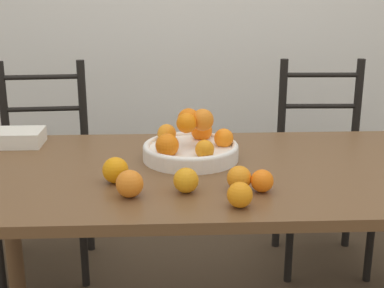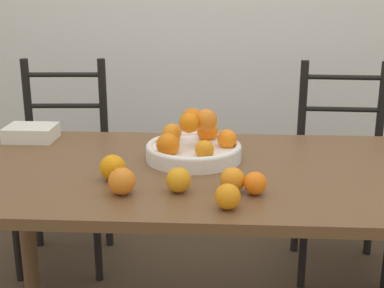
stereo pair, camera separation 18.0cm
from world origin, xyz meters
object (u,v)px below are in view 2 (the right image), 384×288
Objects in this scene: orange_loose_2 at (122,181)px; book_stack at (31,133)px; chair_left at (64,172)px; orange_loose_0 at (255,183)px; chair_right at (341,177)px; orange_loose_5 at (179,180)px; orange_loose_4 at (233,180)px; fruit_bowl at (194,145)px; orange_loose_3 at (227,196)px; orange_loose_1 at (113,167)px.

orange_loose_2 is 0.42× the size of book_stack.
book_stack is (0.01, -0.42, 0.32)m from chair_left.
chair_right is at bearing 63.50° from orange_loose_0.
orange_loose_5 is 0.83m from book_stack.
chair_right reaches higher than orange_loose_4.
fruit_bowl reaches higher than book_stack.
chair_left reaches higher than orange_loose_5.
orange_loose_3 is 0.38× the size of book_stack.
fruit_bowl is 1.76× the size of book_stack.
orange_loose_4 is at bearing 7.19° from orange_loose_2.
orange_loose_0 is 0.14m from orange_loose_3.
orange_loose_0 is 0.91× the size of orange_loose_5.
chair_right is 1.45m from book_stack.
chair_right is at bearing 59.86° from orange_loose_4.
orange_loose_1 is 0.13m from orange_loose_2.
fruit_bowl is 0.34× the size of chair_right.
orange_loose_2 is at bearing -129.69° from chair_right.
chair_left is (-0.82, 0.94, -0.33)m from orange_loose_4.
fruit_bowl reaches higher than orange_loose_2.
fruit_bowl is at bearing 42.47° from orange_loose_1.
orange_loose_2 is 0.17m from orange_loose_5.
orange_loose_1 is 0.61m from book_stack.
orange_loose_5 is at bearing -22.93° from orange_loose_1.
chair_right is (0.93, 0.86, -0.33)m from orange_loose_1.
fruit_bowl is 0.34m from orange_loose_4.
chair_left is (-0.80, 1.07, -0.32)m from orange_loose_3.
orange_loose_2 is at bearing -170.61° from orange_loose_5.
orange_loose_1 is at bearing -137.53° from fruit_bowl.
orange_loose_2 is 0.73m from book_stack.
fruit_bowl reaches higher than orange_loose_4.
chair_left is 5.19× the size of book_stack.
fruit_bowl is 0.40m from orange_loose_2.
orange_loose_0 is at bearing 53.00° from orange_loose_3.
orange_loose_0 is 0.40m from orange_loose_2.
chair_left is 0.53m from book_stack.
chair_right is (1.36, 0.00, 0.00)m from chair_left.
orange_loose_5 is (0.22, -0.09, -0.00)m from orange_loose_1.
orange_loose_1 is 0.39m from orange_loose_4.
book_stack is at bearing 162.70° from fruit_bowl.
orange_loose_0 is 0.07× the size of chair_right.
fruit_bowl is 0.38m from orange_loose_0.
orange_loose_2 is 0.08× the size of chair_left.
orange_loose_0 is 0.07m from orange_loose_4.
chair_left is at bearing 131.01° from orange_loose_4.
orange_loose_2 is 1.07× the size of orange_loose_5.
orange_loose_3 is (0.12, -0.44, -0.02)m from fruit_bowl.
chair_right reaches higher than fruit_bowl.
fruit_bowl is at bearing -134.98° from chair_right.
book_stack is at bearing -160.54° from chair_right.
orange_loose_4 reaches higher than orange_loose_3.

